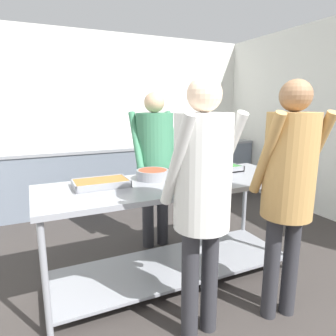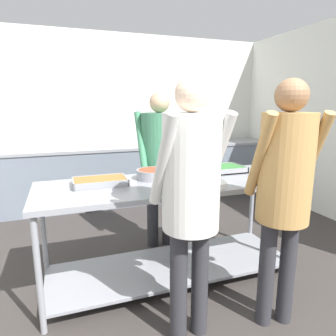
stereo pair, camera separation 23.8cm
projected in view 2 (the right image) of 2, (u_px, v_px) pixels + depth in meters
The scene contains 11 objects.
wall_rear at pixel (121, 118), 4.94m from camera, with size 5.09×0.06×2.65m.
back_counter at pixel (127, 174), 4.79m from camera, with size 4.93×0.65×0.91m.
serving_counter at pixel (172, 214), 2.61m from camera, with size 2.23×0.78×0.90m.
serving_tray_roast at pixel (100, 182), 2.45m from camera, with size 0.43×0.27×0.05m.
sauce_pan at pixel (153, 174), 2.64m from camera, with size 0.43×0.29×0.08m.
plate_stack at pixel (211, 184), 2.42m from camera, with size 0.25×0.25×0.04m.
serving_tray_vegetables at pixel (223, 169), 2.93m from camera, with size 0.39×0.30×0.05m.
guest_serving_left at pixel (284, 180), 1.97m from camera, with size 0.49×0.40×1.71m.
guest_serving_right at pixel (191, 186), 1.84m from camera, with size 0.48×0.37×1.71m.
cook_behind_counter at pixel (160, 155), 3.17m from camera, with size 0.48×0.39×1.67m.
water_bottle at pixel (213, 134), 5.21m from camera, with size 0.07×0.07×0.27m.
Camera 2 is at (-0.94, -0.62, 1.55)m, focal length 32.00 mm.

